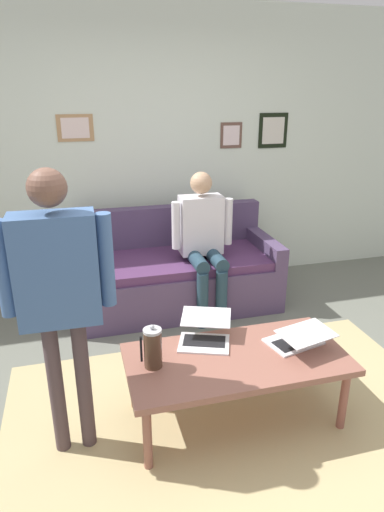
# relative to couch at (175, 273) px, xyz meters

# --- Properties ---
(ground_plane) EXTENTS (7.68, 7.68, 0.00)m
(ground_plane) POSITION_rel_couch_xyz_m (0.10, 1.59, -0.31)
(ground_plane) COLOR slate
(area_rug) EXTENTS (2.84, 2.03, 0.01)m
(area_rug) POSITION_rel_couch_xyz_m (-0.00, 1.75, -0.30)
(area_rug) COLOR tan
(area_rug) RESTS_ON ground_plane
(back_wall) EXTENTS (7.04, 0.11, 2.70)m
(back_wall) POSITION_rel_couch_xyz_m (0.10, -0.61, 1.04)
(back_wall) COLOR silver
(back_wall) RESTS_ON ground_plane
(couch) EXTENTS (1.85, 0.85, 0.88)m
(couch) POSITION_rel_couch_xyz_m (0.00, 0.00, 0.00)
(couch) COLOR #4E3C5E
(couch) RESTS_ON ground_plane
(coffee_table) EXTENTS (1.32, 0.65, 0.45)m
(coffee_table) POSITION_rel_couch_xyz_m (-0.00, 1.65, 0.10)
(coffee_table) COLOR #90594A
(coffee_table) RESTS_ON ground_plane
(laptop_left) EXTENTS (0.40, 0.39, 0.13)m
(laptop_left) POSITION_rel_couch_xyz_m (-0.41, 1.64, 0.19)
(laptop_left) COLOR silver
(laptop_left) RESTS_ON coffee_table
(laptop_center) EXTENTS (0.42, 0.44, 0.14)m
(laptop_center) POSITION_rel_couch_xyz_m (0.14, 1.43, 0.19)
(laptop_center) COLOR silver
(laptop_center) RESTS_ON coffee_table
(french_press) EXTENTS (0.13, 0.11, 0.27)m
(french_press) POSITION_rel_couch_xyz_m (0.50, 1.62, 0.26)
(french_press) COLOR #4C3323
(french_press) RESTS_ON coffee_table
(person_standing) EXTENTS (0.57, 0.19, 1.61)m
(person_standing) POSITION_rel_couch_xyz_m (0.97, 1.64, 0.73)
(person_standing) COLOR #4B3B3D
(person_standing) RESTS_ON ground_plane
(person_seated) EXTENTS (0.55, 0.51, 1.28)m
(person_seated) POSITION_rel_couch_xyz_m (-0.21, 0.23, 0.42)
(person_seated) COLOR #223A49
(person_seated) RESTS_ON ground_plane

